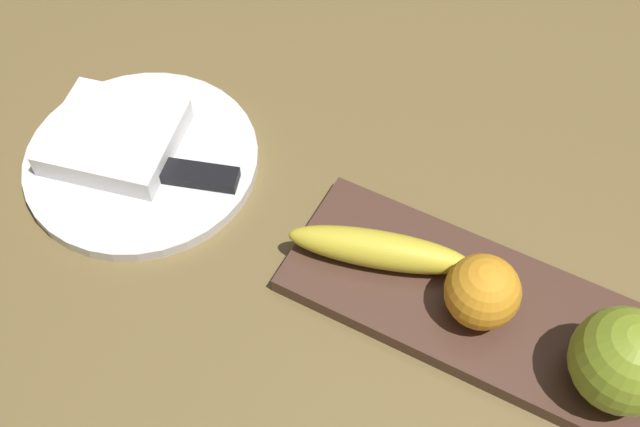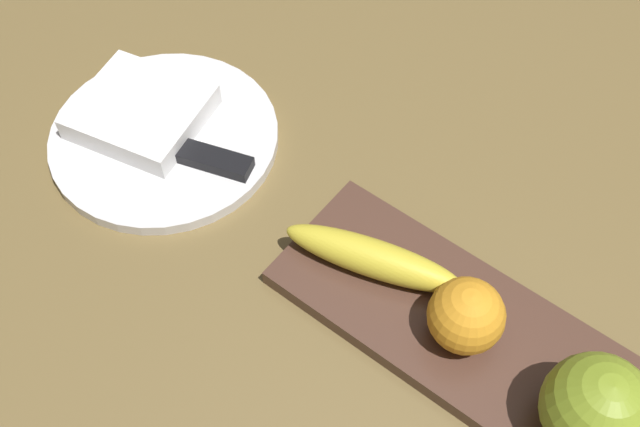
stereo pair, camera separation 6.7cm
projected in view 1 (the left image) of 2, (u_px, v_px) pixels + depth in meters
The scene contains 8 objects.
ground_plane at pixel (534, 319), 0.66m from camera, with size 2.40×2.40×0.00m, color brown.
fruit_tray at pixel (527, 330), 0.65m from camera, with size 0.42×0.13×0.02m, color #4E3327.
apple at pixel (624, 361), 0.58m from camera, with size 0.08×0.08×0.08m, color olive.
banana at pixel (379, 250), 0.66m from camera, with size 0.16×0.03×0.03m, color yellow.
orange_near_apple at pixel (482, 292), 0.62m from camera, with size 0.06×0.06×0.06m, color orange.
dinner_plate at pixel (142, 160), 0.75m from camera, with size 0.23×0.23×0.01m, color white.
folded_napkin at pixel (114, 137), 0.75m from camera, with size 0.12×0.11×0.02m, color white.
knife at pixel (175, 173), 0.73m from camera, with size 0.18×0.08×0.01m.
Camera 1 is at (0.02, 0.36, 0.59)m, focal length 43.34 mm.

